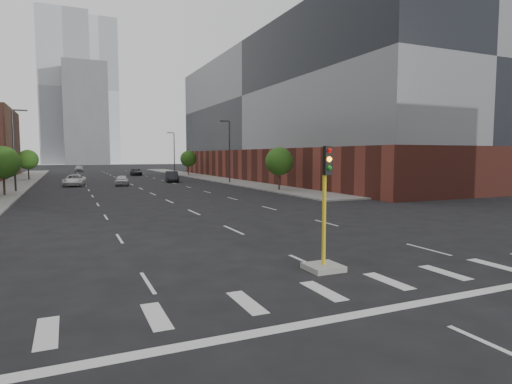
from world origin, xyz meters
TOP-DOWN VIEW (x-y plane):
  - sidewalk_left_far at (-15.00, 74.00)m, footprint 5.00×92.00m
  - sidewalk_right_far at (15.00, 74.00)m, footprint 5.00×92.00m
  - building_right_main at (29.50, 60.00)m, footprint 24.00×70.00m
  - tower_left at (-8.00, 220.00)m, footprint 22.00×22.00m
  - tower_right at (10.00, 260.00)m, footprint 20.00×20.00m
  - tower_mid at (0.00, 200.00)m, footprint 18.00×18.00m
  - median_traffic_signal at (0.00, 8.97)m, footprint 1.20×1.20m
  - streetlight_right_a at (13.41, 55.00)m, footprint 1.60×0.22m
  - streetlight_right_b at (13.41, 90.00)m, footprint 1.60×0.22m
  - streetlight_left at (-13.41, 50.00)m, footprint 1.60×0.22m
  - tree_left_near at (-14.00, 45.00)m, footprint 3.20×3.20m
  - tree_left_far at (-14.00, 75.00)m, footprint 3.20×3.20m
  - tree_right_near at (14.00, 40.00)m, footprint 3.20×3.20m
  - tree_right_far at (14.00, 80.00)m, footprint 3.20×3.20m
  - car_near_left at (-1.50, 56.46)m, footprint 2.34×4.41m
  - car_mid_right at (6.50, 61.64)m, footprint 2.43×5.22m
  - car_far_left at (-7.39, 58.19)m, footprint 3.27×5.74m
  - car_deep_right at (4.59, 85.80)m, footprint 2.15×5.02m
  - car_distant at (-5.48, 111.87)m, footprint 2.13×4.86m

SIDE VIEW (x-z plane):
  - sidewalk_left_far at x=-15.00m, z-range 0.00..0.15m
  - sidewalk_right_far at x=15.00m, z-range 0.00..0.15m
  - car_near_left at x=-1.50m, z-range 0.00..1.43m
  - car_deep_right at x=4.59m, z-range 0.00..1.44m
  - car_far_left at x=-7.39m, z-range 0.00..1.51m
  - car_distant at x=-5.48m, z-range 0.00..1.63m
  - car_mid_right at x=6.50m, z-range 0.00..1.66m
  - median_traffic_signal at x=0.00m, z-range -1.23..3.17m
  - tree_left_near at x=-14.00m, z-range 0.97..5.82m
  - tree_left_far at x=-14.00m, z-range 0.97..5.82m
  - tree_right_near at x=14.00m, z-range 0.97..5.82m
  - tree_right_far at x=14.00m, z-range 0.97..5.82m
  - streetlight_right_a at x=13.41m, z-range 0.47..9.55m
  - streetlight_right_b at x=13.41m, z-range 0.47..9.55m
  - streetlight_left at x=-13.41m, z-range 0.47..9.55m
  - building_right_main at x=29.50m, z-range 0.00..22.00m
  - tower_mid at x=0.00m, z-range 0.00..44.00m
  - tower_left at x=-8.00m, z-range 0.00..70.00m
  - tower_right at x=10.00m, z-range 0.00..80.00m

